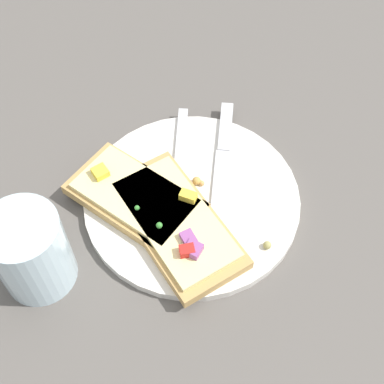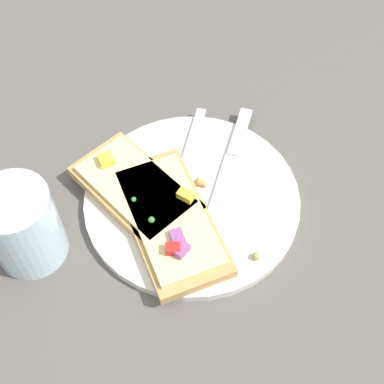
{
  "view_description": "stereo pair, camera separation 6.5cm",
  "coord_description": "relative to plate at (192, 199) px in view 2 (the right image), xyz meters",
  "views": [
    {
      "loc": [
        0.1,
        -0.35,
        0.56
      ],
      "look_at": [
        0.0,
        0.0,
        0.02
      ],
      "focal_mm": 50.0,
      "sensor_mm": 36.0,
      "label": 1
    },
    {
      "loc": [
        0.16,
        -0.33,
        0.56
      ],
      "look_at": [
        0.0,
        0.0,
        0.02
      ],
      "focal_mm": 50.0,
      "sensor_mm": 36.0,
      "label": 2
    }
  ],
  "objects": [
    {
      "name": "pizza_slice_corner",
      "position": [
        -0.06,
        -0.03,
        0.02
      ],
      "size": [
        0.18,
        0.14,
        0.03
      ],
      "rotation": [
        0.0,
        0.0,
        5.93
      ],
      "color": "tan",
      "rests_on": "plate"
    },
    {
      "name": "drinking_glass",
      "position": [
        -0.14,
        -0.14,
        0.05
      ],
      "size": [
        0.08,
        0.08,
        0.1
      ],
      "color": "silver",
      "rests_on": "ground"
    },
    {
      "name": "crumb_scatter",
      "position": [
        -0.01,
        -0.01,
        0.01
      ],
      "size": [
        0.19,
        0.08,
        0.01
      ],
      "color": "#B49345",
      "rests_on": "plate"
    },
    {
      "name": "pizza_slice_main",
      "position": [
        -0.01,
        -0.05,
        0.02
      ],
      "size": [
        0.2,
        0.19,
        0.03
      ],
      "rotation": [
        0.0,
        0.0,
        5.55
      ],
      "color": "tan",
      "rests_on": "plate"
    },
    {
      "name": "fork",
      "position": [
        -0.03,
        0.02,
        0.01
      ],
      "size": [
        0.06,
        0.2,
        0.01
      ],
      "rotation": [
        0.0,
        0.0,
        4.94
      ],
      "color": "silver",
      "rests_on": "plate"
    },
    {
      "name": "plate",
      "position": [
        0.0,
        0.0,
        0.0
      ],
      "size": [
        0.27,
        0.27,
        0.01
      ],
      "color": "silver",
      "rests_on": "ground"
    },
    {
      "name": "ground_plane",
      "position": [
        0.0,
        0.0,
        -0.01
      ],
      "size": [
        4.0,
        4.0,
        0.0
      ],
      "primitive_type": "plane",
      "color": "#56514C"
    },
    {
      "name": "knife",
      "position": [
        0.02,
        0.07,
        0.01
      ],
      "size": [
        0.06,
        0.22,
        0.01
      ],
      "rotation": [
        0.0,
        0.0,
        4.89
      ],
      "color": "silver",
      "rests_on": "plate"
    }
  ]
}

